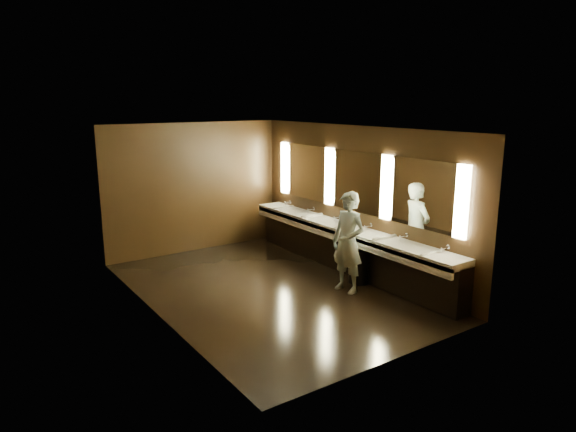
% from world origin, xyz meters
% --- Properties ---
extents(floor, '(6.00, 6.00, 0.00)m').
position_xyz_m(floor, '(0.00, 0.00, 0.00)').
color(floor, black).
rests_on(floor, ground).
extents(ceiling, '(4.00, 6.00, 0.02)m').
position_xyz_m(ceiling, '(0.00, 0.00, 2.80)').
color(ceiling, '#2D2D2B').
rests_on(ceiling, wall_back).
extents(wall_back, '(4.00, 0.02, 2.80)m').
position_xyz_m(wall_back, '(0.00, 3.00, 1.40)').
color(wall_back, black).
rests_on(wall_back, floor).
extents(wall_front, '(4.00, 0.02, 2.80)m').
position_xyz_m(wall_front, '(0.00, -3.00, 1.40)').
color(wall_front, black).
rests_on(wall_front, floor).
extents(wall_left, '(0.02, 6.00, 2.80)m').
position_xyz_m(wall_left, '(-2.00, 0.00, 1.40)').
color(wall_left, black).
rests_on(wall_left, floor).
extents(wall_right, '(0.02, 6.00, 2.80)m').
position_xyz_m(wall_right, '(2.00, 0.00, 1.40)').
color(wall_right, black).
rests_on(wall_right, floor).
extents(sink_counter, '(0.55, 5.40, 1.01)m').
position_xyz_m(sink_counter, '(1.79, 0.00, 0.50)').
color(sink_counter, black).
rests_on(sink_counter, floor).
extents(mirror_band, '(0.06, 5.03, 1.15)m').
position_xyz_m(mirror_band, '(1.98, -0.00, 1.75)').
color(mirror_band, '#FCF3B6').
rests_on(mirror_band, wall_right).
extents(person, '(0.52, 0.70, 1.76)m').
position_xyz_m(person, '(1.11, -0.80, 0.88)').
color(person, '#99D9E4').
rests_on(person, floor).
extents(trash_bin, '(0.51, 0.51, 0.62)m').
position_xyz_m(trash_bin, '(1.58, -0.60, 0.31)').
color(trash_bin, black).
rests_on(trash_bin, floor).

